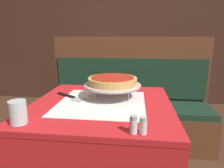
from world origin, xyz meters
TOP-DOWN VIEW (x-y plane):
  - dining_table_front at (0.00, 0.00)m, footprint 0.86×0.86m
  - dining_table_rear at (-0.33, 1.79)m, footprint 0.69×0.69m
  - booth_bench at (0.14, 0.90)m, footprint 1.73×0.50m
  - back_wall_panel at (0.00, 2.33)m, footprint 6.00×0.04m
  - pizza_pan_stand at (0.06, 0.11)m, footprint 0.38×0.38m
  - deep_dish_pizza at (0.06, 0.11)m, footprint 0.32×0.32m
  - pizza_server at (-0.22, 0.07)m, footprint 0.25×0.19m
  - water_glass_near at (-0.34, -0.35)m, footprint 0.08×0.08m
  - salt_shaker at (0.20, -0.38)m, footprint 0.03×0.03m
  - pepper_shaker at (0.24, -0.38)m, footprint 0.03×0.03m
  - napkin_holder at (0.04, 0.39)m, footprint 0.10×0.05m
  - condiment_caddy at (-0.42, 1.87)m, footprint 0.12×0.12m

SIDE VIEW (x-z plane):
  - booth_bench at x=0.14m, z-range -0.25..0.90m
  - dining_table_rear at x=-0.33m, z-range 0.25..1.01m
  - dining_table_front at x=0.00m, z-range 0.26..1.02m
  - pizza_server at x=-0.22m, z-range 0.75..0.77m
  - pepper_shaker at x=0.24m, z-range 0.75..0.83m
  - salt_shaker at x=0.20m, z-range 0.75..0.83m
  - condiment_caddy at x=-0.42m, z-range 0.72..0.87m
  - napkin_holder at x=0.04m, z-range 0.76..0.85m
  - water_glass_near at x=-0.34m, z-range 0.76..0.87m
  - pizza_pan_stand at x=0.06m, z-range 0.79..0.89m
  - deep_dish_pizza at x=0.06m, z-range 0.85..0.90m
  - back_wall_panel at x=0.00m, z-range 0.00..2.40m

